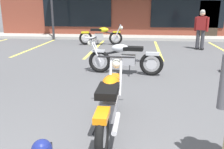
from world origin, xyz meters
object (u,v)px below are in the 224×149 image
motorcycle_foreground_classic (110,102)px  helmet_on_pavement (42,149)px  person_in_black_shirt (201,27)px  motorcycle_red_sportbike (124,58)px  motorcycle_blue_standard (101,35)px

motorcycle_foreground_classic → helmet_on_pavement: motorcycle_foreground_classic is taller
person_in_black_shirt → motorcycle_foreground_classic: bearing=-111.6°
motorcycle_red_sportbike → helmet_on_pavement: bearing=-100.4°
motorcycle_red_sportbike → helmet_on_pavement: 4.13m
person_in_black_shirt → helmet_on_pavement: 9.12m
helmet_on_pavement → person_in_black_shirt: bearing=66.0°
motorcycle_red_sportbike → helmet_on_pavement: size_ratio=8.11×
motorcycle_blue_standard → helmet_on_pavement: 9.20m
motorcycle_blue_standard → helmet_on_pavement: (0.70, -9.16, -0.33)m
motorcycle_red_sportbike → motorcycle_blue_standard: bearing=105.8°
motorcycle_foreground_classic → motorcycle_red_sportbike: bearing=90.0°
motorcycle_blue_standard → motorcycle_red_sportbike: bearing=-74.2°
motorcycle_blue_standard → person_in_black_shirt: 4.52m
motorcycle_red_sportbike → person_in_black_shirt: 5.19m
motorcycle_foreground_classic → motorcycle_red_sportbike: same height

